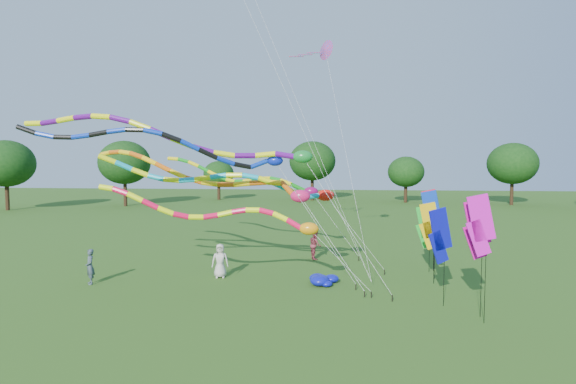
# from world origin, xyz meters

# --- Properties ---
(ground) EXTENTS (160.00, 160.00, 0.00)m
(ground) POSITION_xyz_m (0.00, 0.00, 0.00)
(ground) COLOR #255115
(ground) RESTS_ON ground
(tree_ring) EXTENTS (119.65, 119.15, 9.58)m
(tree_ring) POSITION_xyz_m (6.83, 2.66, 5.40)
(tree_ring) COLOR #382314
(tree_ring) RESTS_ON ground
(tube_kite_red) EXTENTS (12.78, 1.23, 5.78)m
(tube_kite_red) POSITION_xyz_m (-4.16, 2.41, 3.80)
(tube_kite_red) COLOR black
(tube_kite_red) RESTS_ON ground
(tube_kite_orange) EXTENTS (15.88, 6.80, 7.70)m
(tube_kite_orange) POSITION_xyz_m (-5.97, 5.82, 5.49)
(tube_kite_orange) COLOR black
(tube_kite_orange) RESTS_ON ground
(tube_kite_purple) EXTENTS (17.34, 1.14, 9.25)m
(tube_kite_purple) POSITION_xyz_m (-6.05, 1.73, 7.34)
(tube_kite_purple) COLOR black
(tube_kite_purple) RESTS_ON ground
(tube_kite_blue) EXTENTS (14.86, 3.52, 8.52)m
(tube_kite_blue) POSITION_xyz_m (-6.43, 1.28, 7.00)
(tube_kite_blue) COLOR black
(tube_kite_blue) RESTS_ON ground
(tube_kite_cyan) EXTENTS (14.96, 2.70, 7.24)m
(tube_kite_cyan) POSITION_xyz_m (-4.23, 5.27, 5.18)
(tube_kite_cyan) COLOR black
(tube_kite_cyan) RESTS_ON ground
(tube_kite_green) EXTENTS (13.94, 5.32, 7.21)m
(tube_kite_green) POSITION_xyz_m (-4.96, 13.10, 5.04)
(tube_kite_green) COLOR black
(tube_kite_green) RESTS_ON ground
(delta_kite_high_c) EXTENTS (4.78, 7.24, 14.65)m
(delta_kite_high_c) POSITION_xyz_m (-0.02, 10.36, 13.24)
(delta_kite_high_c) COLOR black
(delta_kite_high_c) RESTS_ON ground
(banner_pole_blue_b) EXTENTS (1.11, 0.50, 4.83)m
(banner_pole_blue_b) POSITION_xyz_m (5.80, 6.25, 3.57)
(banner_pole_blue_b) COLOR black
(banner_pole_blue_b) RESTS_ON ground
(banner_pole_green) EXTENTS (1.12, 0.46, 3.86)m
(banner_pole_green) POSITION_xyz_m (5.81, 7.79, 2.61)
(banner_pole_green) COLOR black
(banner_pole_green) RESTS_ON ground
(banner_pole_blue_a) EXTENTS (1.12, 0.46, 4.40)m
(banner_pole_blue_a) POSITION_xyz_m (5.20, 1.21, 3.14)
(banner_pole_blue_a) COLOR black
(banner_pole_blue_a) RESTS_ON ground
(banner_pole_orange) EXTENTS (1.16, 0.18, 4.29)m
(banner_pole_orange) POSITION_xyz_m (5.53, 5.14, 3.03)
(banner_pole_orange) COLOR black
(banner_pole_orange) RESTS_ON ground
(banner_pole_magenta_a) EXTENTS (1.16, 0.11, 5.16)m
(banner_pole_magenta_a) POSITION_xyz_m (6.29, -0.82, 3.89)
(banner_pole_magenta_a) COLOR black
(banner_pole_magenta_a) RESTS_ON ground
(banner_pole_red) EXTENTS (1.16, 0.13, 4.77)m
(banner_pole_red) POSITION_xyz_m (6.12, 8.06, 3.50)
(banner_pole_red) COLOR black
(banner_pole_red) RESTS_ON ground
(banner_pole_magenta_b) EXTENTS (1.16, 0.12, 4.89)m
(banner_pole_magenta_b) POSITION_xyz_m (6.37, -0.07, 3.62)
(banner_pole_magenta_b) COLOR black
(banner_pole_magenta_b) RESTS_ON ground
(blue_nylon_heap) EXTENTS (1.24, 1.45, 0.50)m
(blue_nylon_heap) POSITION_xyz_m (0.19, 4.35, 0.23)
(blue_nylon_heap) COLOR #0C13A8
(blue_nylon_heap) RESTS_ON ground
(person_a) EXTENTS (1.00, 0.75, 1.86)m
(person_a) POSITION_xyz_m (-5.59, 5.36, 0.93)
(person_a) COLOR beige
(person_a) RESTS_ON ground
(person_b) EXTENTS (0.76, 0.79, 1.83)m
(person_b) POSITION_xyz_m (-11.98, 3.38, 0.91)
(person_b) COLOR #3A4652
(person_b) RESTS_ON ground
(person_c) EXTENTS (0.91, 1.05, 1.86)m
(person_c) POSITION_xyz_m (-0.60, 10.73, 0.93)
(person_c) COLOR maroon
(person_c) RESTS_ON ground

